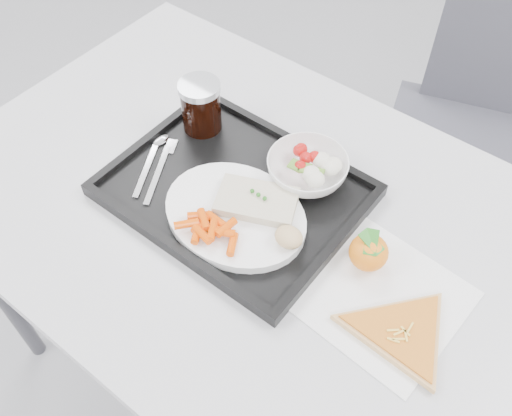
% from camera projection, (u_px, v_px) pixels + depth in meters
% --- Properties ---
extents(table, '(1.20, 0.80, 0.75)m').
position_uv_depth(table, '(253.00, 229.00, 1.11)').
color(table, '#B7B7B9').
rests_on(table, ground).
extents(chair, '(0.53, 0.53, 0.93)m').
position_uv_depth(chair, '(484.00, 109.00, 1.54)').
color(chair, '#3E3E47').
rests_on(chair, ground).
extents(tray, '(0.45, 0.35, 0.03)m').
position_uv_depth(tray, '(235.00, 192.00, 1.07)').
color(tray, black).
rests_on(tray, table).
extents(dinner_plate, '(0.27, 0.27, 0.02)m').
position_uv_depth(dinner_plate, '(235.00, 215.00, 1.01)').
color(dinner_plate, white).
rests_on(dinner_plate, tray).
extents(fish_fillet, '(0.16, 0.13, 0.03)m').
position_uv_depth(fish_fillet, '(257.00, 201.00, 1.01)').
color(fish_fillet, beige).
rests_on(fish_fillet, dinner_plate).
extents(bread_roll, '(0.06, 0.06, 0.03)m').
position_uv_depth(bread_roll, '(289.00, 237.00, 0.95)').
color(bread_roll, '#F0C685').
rests_on(bread_roll, dinner_plate).
extents(salad_bowl, '(0.15, 0.15, 0.05)m').
position_uv_depth(salad_bowl, '(307.00, 169.00, 1.06)').
color(salad_bowl, white).
rests_on(salad_bowl, tray).
extents(cola_glass, '(0.08, 0.08, 0.11)m').
position_uv_depth(cola_glass, '(201.00, 105.00, 1.12)').
color(cola_glass, black).
rests_on(cola_glass, tray).
extents(cutlery, '(0.12, 0.16, 0.01)m').
position_uv_depth(cutlery, '(157.00, 158.00, 1.11)').
color(cutlery, silver).
rests_on(cutlery, tray).
extents(napkin, '(0.27, 0.26, 0.00)m').
position_uv_depth(napkin, '(380.00, 297.00, 0.94)').
color(napkin, white).
rests_on(napkin, table).
extents(tangerine, '(0.07, 0.07, 0.07)m').
position_uv_depth(tangerine, '(369.00, 252.00, 0.95)').
color(tangerine, '#FF9E22').
rests_on(tangerine, napkin).
extents(pizza_slice, '(0.30, 0.30, 0.02)m').
position_uv_depth(pizza_slice, '(402.00, 332.00, 0.89)').
color(pizza_slice, tan).
rests_on(pizza_slice, napkin).
extents(carrot_pile, '(0.12, 0.08, 0.02)m').
position_uv_depth(carrot_pile, '(209.00, 228.00, 0.97)').
color(carrot_pile, '#E94D06').
rests_on(carrot_pile, dinner_plate).
extents(salad_contents, '(0.10, 0.08, 0.03)m').
position_uv_depth(salad_contents, '(317.00, 165.00, 1.05)').
color(salad_contents, '#AF110E').
rests_on(salad_contents, salad_bowl).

